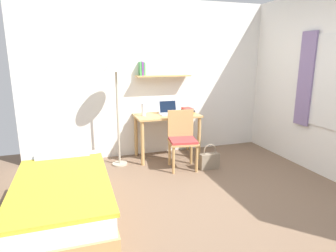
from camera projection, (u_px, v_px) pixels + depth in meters
ground_plane at (203, 205)px, 3.38m from camera, size 5.28×5.28×0.00m
wall_back at (155, 79)px, 4.94m from camera, size 4.40×0.27×2.60m
bed at (63, 198)px, 3.03m from camera, size 0.92×1.88×0.54m
desk at (167, 122)px, 4.84m from camera, size 1.06×0.59×0.74m
desk_chair at (182, 137)px, 4.42m from camera, size 0.48×0.47×0.88m
standing_lamp at (116, 71)px, 4.28m from camera, size 0.37×0.37×1.69m
laptop at (169, 111)px, 4.84m from camera, size 0.32×0.24×0.23m
water_bottle at (144, 110)px, 4.69m from camera, size 0.07×0.07×0.21m
book_stack at (188, 110)px, 4.95m from camera, size 0.20×0.23×0.09m
handbag at (209, 160)px, 4.43m from camera, size 0.30×0.11×0.40m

